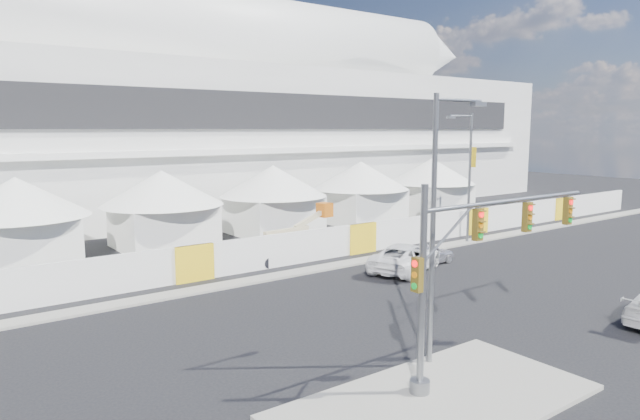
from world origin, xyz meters
TOP-DOWN VIEW (x-y plane):
  - ground at (0.00, 0.00)m, footprint 160.00×160.00m
  - median_island at (-6.00, -3.00)m, footprint 10.00×5.00m
  - far_curb at (20.00, 12.50)m, footprint 80.00×1.20m
  - stadium at (8.71, 41.50)m, footprint 80.00×24.80m
  - tent_row at (0.50, 24.00)m, footprint 53.40×8.40m
  - hoarding_fence at (6.00, 14.50)m, footprint 70.00×0.25m
  - scaffold_tower at (46.00, 36.00)m, footprint 4.40×4.40m
  - sedan_silver at (7.08, 9.60)m, footprint 1.76×3.94m
  - pickup_curb at (4.87, 9.24)m, footprint 4.73×6.41m
  - lot_car_b at (27.41, 17.87)m, footprint 2.70×4.91m
  - traffic_mast at (-4.06, -2.35)m, footprint 8.77×0.63m
  - streetlight_median at (-3.81, -0.88)m, footprint 2.56×0.26m
  - streetlight_curb at (14.20, 12.50)m, footprint 2.76×0.62m
  - boom_lift at (0.34, 15.50)m, footprint 6.69×1.93m

SIDE VIEW (x-z plane):
  - ground at x=0.00m, z-range 0.00..0.00m
  - far_curb at x=20.00m, z-range 0.00..0.12m
  - median_island at x=-6.00m, z-range 0.00..0.15m
  - sedan_silver at x=7.08m, z-range 0.00..1.32m
  - lot_car_b at x=27.41m, z-range 0.00..1.58m
  - pickup_curb at x=4.87m, z-range 0.00..1.62m
  - boom_lift at x=0.34m, z-range -0.77..2.57m
  - hoarding_fence at x=6.00m, z-range 0.00..2.00m
  - tent_row at x=0.50m, z-range 0.45..5.85m
  - traffic_mast at x=-4.06m, z-range 0.56..7.02m
  - streetlight_curb at x=14.20m, z-range 0.75..10.07m
  - streetlight_median at x=-3.81m, z-range 0.84..10.08m
  - scaffold_tower at x=46.00m, z-range 0.00..12.00m
  - stadium at x=8.71m, z-range -1.54..20.44m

